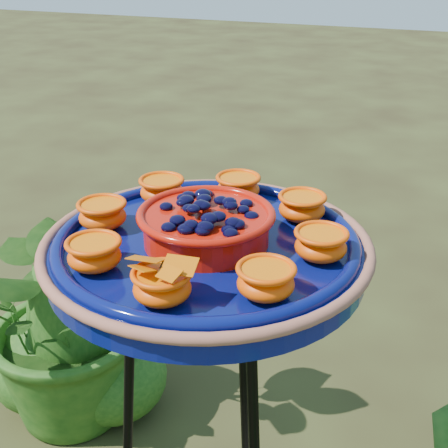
{
  "coord_description": "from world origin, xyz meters",
  "views": [
    {
      "loc": [
        0.35,
        -0.73,
        1.48
      ],
      "look_at": [
        0.04,
        0.11,
        1.06
      ],
      "focal_mm": 50.0,
      "sensor_mm": 36.0,
      "label": 1
    }
  ],
  "objects": [
    {
      "name": "shrub_back_left",
      "position": [
        -0.68,
        0.66,
        0.4
      ],
      "size": [
        0.95,
        0.94,
        0.8
      ],
      "primitive_type": "imported",
      "rotation": [
        0.0,
        0.0,
        0.71
      ],
      "color": "#194712",
      "rests_on": "ground"
    },
    {
      "name": "feeder_dish",
      "position": [
        0.02,
        0.08,
        1.03
      ],
      "size": [
        0.56,
        0.56,
        0.12
      ],
      "rotation": [
        0.0,
        0.0,
        -0.12
      ],
      "color": "#070E53",
      "rests_on": "tripod_stand"
    }
  ]
}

